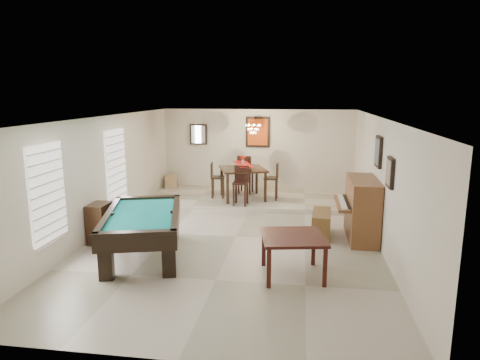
% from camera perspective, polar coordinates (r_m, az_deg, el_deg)
% --- Properties ---
extents(ground_plane, '(6.00, 9.00, 0.02)m').
position_cam_1_polar(ground_plane, '(9.49, -0.53, -7.61)').
color(ground_plane, beige).
extents(wall_back, '(6.00, 0.04, 2.60)m').
position_cam_1_polar(wall_back, '(13.55, 2.38, 3.90)').
color(wall_back, silver).
rests_on(wall_back, ground_plane).
extents(wall_front, '(6.00, 0.04, 2.60)m').
position_cam_1_polar(wall_front, '(4.91, -8.73, -10.17)').
color(wall_front, silver).
rests_on(wall_front, ground_plane).
extents(wall_left, '(0.04, 9.00, 2.60)m').
position_cam_1_polar(wall_left, '(10.04, -17.72, 0.65)').
color(wall_left, silver).
rests_on(wall_left, ground_plane).
extents(wall_right, '(0.04, 9.00, 2.60)m').
position_cam_1_polar(wall_right, '(9.18, 18.30, -0.37)').
color(wall_right, silver).
rests_on(wall_right, ground_plane).
extents(ceiling, '(6.00, 9.00, 0.04)m').
position_cam_1_polar(ceiling, '(8.97, -0.56, 8.34)').
color(ceiling, white).
rests_on(ceiling, wall_back).
extents(dining_step, '(6.00, 2.50, 0.12)m').
position_cam_1_polar(dining_step, '(12.56, 1.74, -2.47)').
color(dining_step, beige).
rests_on(dining_step, ground_plane).
extents(window_left_front, '(0.06, 1.00, 1.70)m').
position_cam_1_polar(window_left_front, '(8.13, -24.29, -1.59)').
color(window_left_front, white).
rests_on(window_left_front, wall_left).
extents(window_left_rear, '(0.06, 1.00, 1.70)m').
position_cam_1_polar(window_left_rear, '(10.54, -16.19, 1.80)').
color(window_left_rear, white).
rests_on(window_left_rear, wall_left).
extents(pool_table, '(1.98, 2.79, 0.84)m').
position_cam_1_polar(pool_table, '(8.50, -12.75, -7.15)').
color(pool_table, black).
rests_on(pool_table, ground_plane).
extents(square_table, '(1.22, 1.22, 0.72)m').
position_cam_1_polar(square_table, '(7.50, 7.04, -9.99)').
color(square_table, black).
rests_on(square_table, ground_plane).
extents(upright_piano, '(0.88, 1.57, 1.31)m').
position_cam_1_polar(upright_piano, '(9.55, 15.03, -3.71)').
color(upright_piano, brown).
rests_on(upright_piano, ground_plane).
extents(piano_bench, '(0.45, 1.02, 0.55)m').
position_cam_1_polar(piano_bench, '(9.59, 10.79, -5.81)').
color(piano_bench, brown).
rests_on(piano_bench, ground_plane).
extents(apothecary_chest, '(0.37, 0.56, 0.84)m').
position_cam_1_polar(apothecary_chest, '(9.49, -18.18, -5.47)').
color(apothecary_chest, black).
rests_on(apothecary_chest, ground_plane).
extents(dining_table, '(1.55, 1.55, 1.00)m').
position_cam_1_polar(dining_table, '(12.19, 0.39, -0.19)').
color(dining_table, black).
rests_on(dining_table, dining_step).
extents(flower_vase, '(0.18, 0.18, 0.26)m').
position_cam_1_polar(flower_vase, '(12.07, 0.39, 2.74)').
color(flower_vase, '#AA220E').
rests_on(flower_vase, dining_table).
extents(dining_chair_south, '(0.41, 0.41, 1.05)m').
position_cam_1_polar(dining_chair_south, '(11.50, 0.07, -0.78)').
color(dining_chair_south, black).
rests_on(dining_chair_south, dining_step).
extents(dining_chair_north, '(0.47, 0.47, 1.15)m').
position_cam_1_polar(dining_chair_north, '(12.89, 0.76, 0.80)').
color(dining_chair_north, black).
rests_on(dining_chair_north, dining_step).
extents(dining_chair_west, '(0.42, 0.42, 1.02)m').
position_cam_1_polar(dining_chair_west, '(12.34, -2.97, -0.02)').
color(dining_chair_west, black).
rests_on(dining_chair_west, dining_step).
extents(dining_chair_east, '(0.40, 0.40, 1.06)m').
position_cam_1_polar(dining_chair_east, '(12.14, 4.15, -0.13)').
color(dining_chair_east, black).
rests_on(dining_chair_east, dining_step).
extents(corner_bench, '(0.42, 0.50, 0.40)m').
position_cam_1_polar(corner_bench, '(13.84, -9.13, -0.19)').
color(corner_bench, tan).
rests_on(corner_bench, dining_step).
extents(chandelier, '(0.44, 0.44, 0.60)m').
position_cam_1_polar(chandelier, '(12.17, 1.78, 7.30)').
color(chandelier, '#FFE5B2').
rests_on(chandelier, ceiling).
extents(back_painting, '(0.75, 0.06, 0.95)m').
position_cam_1_polar(back_painting, '(13.44, 2.38, 6.42)').
color(back_painting, '#D84C14').
rests_on(back_painting, wall_back).
extents(back_mirror, '(0.55, 0.06, 0.65)m').
position_cam_1_polar(back_mirror, '(13.77, -5.55, 6.08)').
color(back_mirror, white).
rests_on(back_mirror, wall_back).
extents(right_picture_upper, '(0.06, 0.55, 0.65)m').
position_cam_1_polar(right_picture_upper, '(9.37, 17.98, 3.61)').
color(right_picture_upper, slate).
rests_on(right_picture_upper, wall_right).
extents(right_picture_lower, '(0.06, 0.45, 0.55)m').
position_cam_1_polar(right_picture_lower, '(8.14, 19.38, 0.95)').
color(right_picture_lower, gray).
rests_on(right_picture_lower, wall_right).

